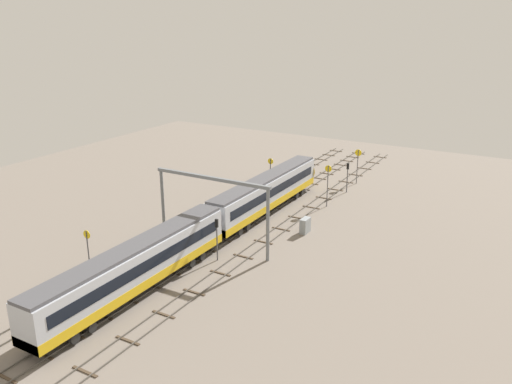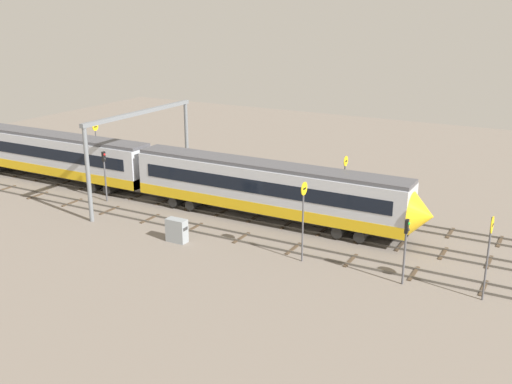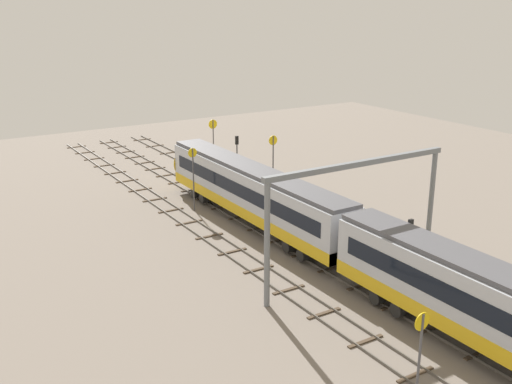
{
  "view_description": "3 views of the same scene",
  "coord_description": "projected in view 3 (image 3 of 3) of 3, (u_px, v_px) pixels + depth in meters",
  "views": [
    {
      "loc": [
        -52.73,
        -30.97,
        24.32
      ],
      "look_at": [
        4.8,
        1.84,
        2.37
      ],
      "focal_mm": 36.87,
      "sensor_mm": 36.0,
      "label": 1
    },
    {
      "loc": [
        26.12,
        -41.39,
        17.17
      ],
      "look_at": [
        2.4,
        1.67,
        1.76
      ],
      "focal_mm": 41.95,
      "sensor_mm": 36.0,
      "label": 2
    },
    {
      "loc": [
        -36.16,
        24.84,
        17.71
      ],
      "look_at": [
        6.83,
        -1.95,
        1.82
      ],
      "focal_mm": 42.35,
      "sensor_mm": 36.0,
      "label": 3
    }
  ],
  "objects": [
    {
      "name": "ground_plane",
      "position": [
        281.0,
        240.0,
        47.12
      ],
      "size": [
        100.45,
        100.45,
        0.0
      ],
      "primitive_type": "plane",
      "color": "slate"
    },
    {
      "name": "track_near_foreground",
      "position": [
        325.0,
        229.0,
        49.32
      ],
      "size": [
        84.45,
        2.4,
        0.16
      ],
      "color": "#59544C",
      "rests_on": "ground"
    },
    {
      "name": "track_with_train",
      "position": [
        281.0,
        240.0,
        47.1
      ],
      "size": [
        84.45,
        2.4,
        0.16
      ],
      "color": "#59544C",
      "rests_on": "ground"
    },
    {
      "name": "track_middle",
      "position": [
        232.0,
        251.0,
        44.88
      ],
      "size": [
        84.45,
        2.4,
        0.16
      ],
      "color": "#59544C",
      "rests_on": "ground"
    },
    {
      "name": "train",
      "position": [
        345.0,
        239.0,
        40.21
      ],
      "size": [
        50.4,
        3.24,
        4.8
      ],
      "color": "#B7BCC6",
      "rests_on": "ground"
    },
    {
      "name": "overhead_gantry",
      "position": [
        358.0,
        195.0,
        38.64
      ],
      "size": [
        0.4,
        14.42,
        8.22
      ],
      "color": "slate",
      "rests_on": "ground"
    },
    {
      "name": "speed_sign_near_foreground",
      "position": [
        420.0,
        349.0,
        26.56
      ],
      "size": [
        0.14,
        0.86,
        4.92
      ],
      "color": "#4C4C51",
      "rests_on": "ground"
    },
    {
      "name": "speed_sign_mid_trackside",
      "position": [
        273.0,
        157.0,
        57.44
      ],
      "size": [
        0.14,
        0.93,
        5.79
      ],
      "color": "#4C4C51",
      "rests_on": "ground"
    },
    {
      "name": "speed_sign_far_trackside",
      "position": [
        193.0,
        172.0,
        52.95
      ],
      "size": [
        0.14,
        0.83,
        5.69
      ],
      "color": "#4C4C51",
      "rests_on": "ground"
    },
    {
      "name": "speed_sign_distant_end",
      "position": [
        213.0,
        136.0,
        67.23
      ],
      "size": [
        0.14,
        1.02,
        5.39
      ],
      "color": "#4C4C51",
      "rests_on": "ground"
    },
    {
      "name": "signal_light_trackside_approach",
      "position": [
        409.0,
        243.0,
        38.6
      ],
      "size": [
        0.31,
        0.32,
        4.65
      ],
      "color": "#4C4C51",
      "rests_on": "ground"
    },
    {
      "name": "signal_light_trackside_departure",
      "position": [
        237.0,
        150.0,
        63.59
      ],
      "size": [
        0.31,
        0.32,
        4.42
      ],
      "color": "#4C4C51",
      "rests_on": "ground"
    },
    {
      "name": "relay_cabinet",
      "position": [
        349.0,
        211.0,
        50.97
      ],
      "size": [
        1.62,
        0.79,
        1.8
      ],
      "color": "gray",
      "rests_on": "ground"
    }
  ]
}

